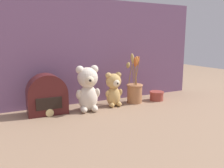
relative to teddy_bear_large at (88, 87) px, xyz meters
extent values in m
plane|color=#8E7056|center=(0.15, 0.00, -0.13)|extent=(4.00, 4.00, 0.00)
cube|color=#704C70|center=(0.15, 0.17, 0.17)|extent=(1.31, 0.02, 0.60)
ellipsoid|color=beige|center=(0.00, 0.00, -0.06)|extent=(0.11, 0.10, 0.14)
sphere|color=beige|center=(0.00, 0.00, 0.05)|extent=(0.11, 0.11, 0.11)
sphere|color=beige|center=(-0.01, -0.04, 0.05)|extent=(0.05, 0.05, 0.05)
sphere|color=black|center=(-0.01, -0.06, 0.05)|extent=(0.01, 0.01, 0.01)
sphere|color=beige|center=(0.04, 0.00, 0.09)|extent=(0.04, 0.04, 0.04)
sphere|color=beige|center=(-0.04, 0.01, 0.09)|extent=(0.04, 0.04, 0.04)
ellipsoid|color=beige|center=(0.05, -0.01, -0.03)|extent=(0.04, 0.05, 0.06)
ellipsoid|color=beige|center=(-0.05, 0.00, -0.03)|extent=(0.04, 0.05, 0.06)
ellipsoid|color=beige|center=(0.02, -0.03, -0.11)|extent=(0.04, 0.06, 0.03)
ellipsoid|color=beige|center=(-0.03, -0.02, -0.11)|extent=(0.04, 0.06, 0.03)
ellipsoid|color=tan|center=(0.16, 0.02, -0.07)|extent=(0.08, 0.07, 0.11)
sphere|color=tan|center=(0.16, 0.02, 0.02)|extent=(0.09, 0.09, 0.09)
sphere|color=beige|center=(0.16, -0.01, 0.01)|extent=(0.04, 0.04, 0.04)
sphere|color=black|center=(0.16, -0.03, 0.01)|extent=(0.01, 0.01, 0.01)
sphere|color=tan|center=(0.19, 0.02, 0.05)|extent=(0.03, 0.03, 0.03)
sphere|color=tan|center=(0.13, 0.02, 0.05)|extent=(0.03, 0.03, 0.03)
ellipsoid|color=tan|center=(0.20, 0.02, -0.05)|extent=(0.02, 0.04, 0.05)
ellipsoid|color=tan|center=(0.12, 0.02, -0.05)|extent=(0.02, 0.04, 0.05)
ellipsoid|color=tan|center=(0.18, 0.00, -0.11)|extent=(0.03, 0.05, 0.03)
ellipsoid|color=tan|center=(0.14, 0.00, -0.11)|extent=(0.03, 0.05, 0.03)
cylinder|color=#AD7047|center=(0.31, 0.03, -0.07)|extent=(0.09, 0.09, 0.11)
torus|color=#AD7047|center=(0.31, 0.03, -0.02)|extent=(0.10, 0.10, 0.01)
cylinder|color=olive|center=(0.28, 0.01, 0.06)|extent=(0.02, 0.02, 0.16)
ellipsoid|color=tan|center=(0.28, 0.01, 0.14)|extent=(0.03, 0.03, 0.06)
cylinder|color=olive|center=(0.29, 0.01, 0.05)|extent=(0.02, 0.01, 0.14)
ellipsoid|color=#C65B28|center=(0.29, 0.00, 0.12)|extent=(0.03, 0.03, 0.06)
cylinder|color=olive|center=(0.30, 0.01, 0.06)|extent=(0.01, 0.01, 0.15)
ellipsoid|color=orange|center=(0.30, 0.00, 0.13)|extent=(0.03, 0.03, 0.04)
cylinder|color=olive|center=(0.29, 0.06, 0.04)|extent=(0.03, 0.02, 0.11)
ellipsoid|color=tan|center=(0.28, 0.07, 0.10)|extent=(0.04, 0.03, 0.04)
cylinder|color=olive|center=(0.33, 0.04, 0.05)|extent=(0.02, 0.02, 0.14)
ellipsoid|color=#C65B28|center=(0.34, 0.05, 0.12)|extent=(0.03, 0.03, 0.06)
cube|color=#4C1919|center=(-0.20, 0.05, -0.07)|extent=(0.20, 0.11, 0.11)
cylinder|color=#4C1919|center=(-0.20, 0.05, -0.02)|extent=(0.20, 0.11, 0.20)
cube|color=black|center=(-0.20, -0.01, -0.06)|extent=(0.13, 0.01, 0.06)
cylinder|color=#D6BC7A|center=(-0.20, -0.01, -0.11)|extent=(0.04, 0.01, 0.04)
cylinder|color=#993D33|center=(0.46, 0.01, -0.10)|extent=(0.08, 0.08, 0.05)
cylinder|color=#993D33|center=(0.46, 0.01, -0.08)|extent=(0.09, 0.09, 0.01)
camera|label=1|loc=(-0.43, -1.14, 0.25)|focal=38.00mm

